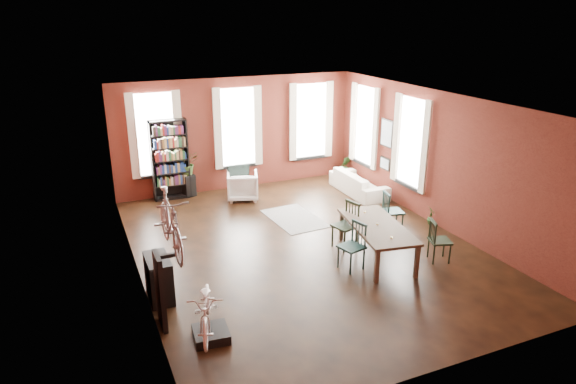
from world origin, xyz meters
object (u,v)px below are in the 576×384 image
cream_sofa (359,179)px  white_armchair (242,185)px  plant_stand (189,185)px  dining_chair_c (440,241)px  bookshelf (170,160)px  dining_table (376,241)px  bicycle_floor (206,288)px  dining_chair_b (345,226)px  bike_trainer (211,334)px  console_table (159,278)px  dining_chair_a (351,247)px  dining_chair_d (393,211)px

cream_sofa → white_armchair: bearing=75.1°
plant_stand → white_armchair: bearing=-33.3°
dining_chair_c → bookshelf: (-4.31, 6.00, 0.65)m
dining_table → white_armchair: white_armchair is taller
white_armchair → bicycle_floor: bearing=84.1°
cream_sofa → plant_stand: size_ratio=3.37×
dining_chair_b → bike_trainer: (-3.59, -2.10, -0.43)m
plant_stand → dining_chair_b: bearing=-63.1°
bookshelf → bike_trainer: size_ratio=4.04×
cream_sofa → console_table: cream_sofa is taller
bike_trainer → white_armchair: bearing=66.8°
dining_table → bicycle_floor: size_ratio=1.45×
dining_chair_b → bookshelf: 5.48m
dining_table → bike_trainer: dining_table is taller
dining_table → dining_chair_a: size_ratio=2.25×
bike_trainer → console_table: 1.67m
dining_chair_c → dining_chair_d: 1.72m
plant_stand → bicycle_floor: 6.88m
bookshelf → cream_sofa: 5.28m
bookshelf → plant_stand: size_ratio=3.56×
bicycle_floor → dining_chair_b: bearing=46.1°
dining_chair_a → bicycle_floor: bicycle_floor is taller
dining_table → dining_chair_d: (1.15, 1.07, 0.10)m
white_armchair → plant_stand: white_armchair is taller
dining_chair_b → bike_trainer: size_ratio=1.87×
dining_chair_c → dining_chair_d: dining_chair_d is taller
bookshelf → bicycle_floor: bearing=-96.8°
bookshelf → white_armchair: bookshelf is taller
dining_chair_a → white_armchair: dining_chair_a is taller
bookshelf → white_armchair: 2.07m
dining_chair_c → white_armchair: dining_chair_c is taller
dining_chair_b → dining_chair_c: 2.00m
dining_chair_a → console_table: (-3.73, 0.38, -0.08)m
dining_chair_c → white_armchair: 5.74m
dining_chair_c → bicycle_floor: (-5.11, -0.73, 0.46)m
dining_chair_a → plant_stand: size_ratio=1.56×
bike_trainer → bicycle_floor: bearing=146.6°
dining_chair_a → bike_trainer: 3.45m
dining_chair_d → white_armchair: size_ratio=1.12×
dining_chair_d → console_table: size_ratio=1.18×
white_armchair → plant_stand: 1.56m
bookshelf → dining_chair_b: bearing=-58.7°
bicycle_floor → dining_chair_a: bearing=35.9°
white_armchair → bike_trainer: 6.43m
dining_chair_d → bike_trainer: size_ratio=1.73×
dining_chair_d → console_table: 5.68m
dining_table → plant_stand: bearing=126.5°
dining_chair_b → dining_chair_c: (1.48, -1.34, -0.06)m
cream_sofa → plant_stand: cream_sofa is taller
dining_chair_b → dining_chair_c: dining_chair_b is taller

